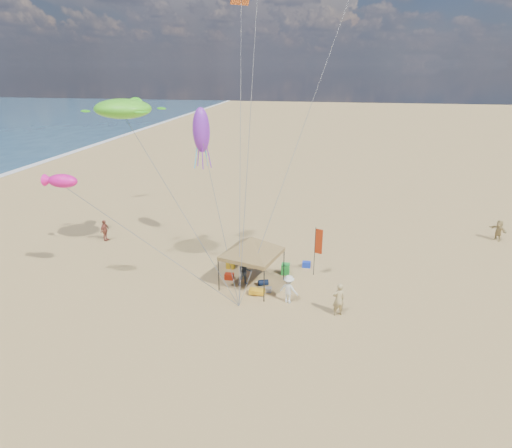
# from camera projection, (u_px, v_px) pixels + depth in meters

# --- Properties ---
(ground) EXTENTS (280.00, 280.00, 0.00)m
(ground) POSITION_uv_depth(u_px,v_px,m) (246.00, 312.00, 23.11)
(ground) COLOR tan
(ground) RESTS_ON ground
(canopy_tent) EXTENTS (5.70, 5.70, 3.65)m
(canopy_tent) POSITION_uv_depth(u_px,v_px,m) (252.00, 239.00, 24.94)
(canopy_tent) COLOR black
(canopy_tent) RESTS_ON ground
(feather_flag) EXTENTS (0.47, 0.19, 3.23)m
(feather_flag) POSITION_uv_depth(u_px,v_px,m) (318.00, 244.00, 26.40)
(feather_flag) COLOR black
(feather_flag) RESTS_ON ground
(cooler_red) EXTENTS (0.54, 0.38, 0.38)m
(cooler_red) POSITION_uv_depth(u_px,v_px,m) (229.00, 276.00, 26.63)
(cooler_red) COLOR #B7260E
(cooler_red) RESTS_ON ground
(cooler_blue) EXTENTS (0.54, 0.38, 0.38)m
(cooler_blue) POSITION_uv_depth(u_px,v_px,m) (306.00, 264.00, 28.22)
(cooler_blue) COLOR #1735BD
(cooler_blue) RESTS_ON ground
(bag_navy) EXTENTS (0.69, 0.54, 0.36)m
(bag_navy) POSITION_uv_depth(u_px,v_px,m) (263.00, 283.00, 25.89)
(bag_navy) COLOR #0B1734
(bag_navy) RESTS_ON ground
(bag_orange) EXTENTS (0.54, 0.69, 0.36)m
(bag_orange) POSITION_uv_depth(u_px,v_px,m) (232.00, 259.00, 29.00)
(bag_orange) COLOR orange
(bag_orange) RESTS_ON ground
(chair_green) EXTENTS (0.50, 0.50, 0.70)m
(chair_green) POSITION_uv_depth(u_px,v_px,m) (285.00, 269.00, 27.23)
(chair_green) COLOR green
(chair_green) RESTS_ON ground
(chair_yellow) EXTENTS (0.50, 0.50, 0.70)m
(chair_yellow) POSITION_uv_depth(u_px,v_px,m) (230.00, 263.00, 28.07)
(chair_yellow) COLOR gold
(chair_yellow) RESTS_ON ground
(crate_grey) EXTENTS (0.34, 0.30, 0.28)m
(crate_grey) POSITION_uv_depth(u_px,v_px,m) (268.00, 290.00, 25.17)
(crate_grey) COLOR slate
(crate_grey) RESTS_ON ground
(beach_cart) EXTENTS (0.90, 0.50, 0.24)m
(beach_cart) POSITION_uv_depth(u_px,v_px,m) (257.00, 291.00, 24.84)
(beach_cart) COLOR gold
(beach_cart) RESTS_ON ground
(person_near_a) EXTENTS (0.81, 0.69, 1.87)m
(person_near_a) POSITION_uv_depth(u_px,v_px,m) (339.00, 299.00, 22.58)
(person_near_a) COLOR tan
(person_near_a) RESTS_ON ground
(person_near_b) EXTENTS (0.99, 0.90, 1.66)m
(person_near_b) POSITION_uv_depth(u_px,v_px,m) (245.00, 272.00, 25.74)
(person_near_b) COLOR #38414D
(person_near_b) RESTS_ON ground
(person_near_c) EXTENTS (1.22, 0.92, 1.67)m
(person_near_c) POSITION_uv_depth(u_px,v_px,m) (289.00, 289.00, 23.80)
(person_near_c) COLOR silver
(person_near_c) RESTS_ON ground
(person_far_a) EXTENTS (0.48, 1.00, 1.65)m
(person_far_a) POSITION_uv_depth(u_px,v_px,m) (105.00, 230.00, 32.27)
(person_far_a) COLOR brown
(person_far_a) RESTS_ON ground
(person_far_c) EXTENTS (1.20, 1.54, 1.63)m
(person_far_c) POSITION_uv_depth(u_px,v_px,m) (499.00, 230.00, 32.34)
(person_far_c) COLOR tan
(person_far_c) RESTS_ON ground
(turtle_kite) EXTENTS (3.76, 3.18, 1.14)m
(turtle_kite) POSITION_uv_depth(u_px,v_px,m) (123.00, 109.00, 25.02)
(turtle_kite) COLOR #53D726
(turtle_kite) RESTS_ON ground
(fish_kite) EXTENTS (1.95, 1.45, 0.78)m
(fish_kite) POSITION_uv_depth(u_px,v_px,m) (63.00, 181.00, 23.96)
(fish_kite) COLOR #F61395
(fish_kite) RESTS_ON ground
(squid_kite) EXTENTS (1.25, 1.25, 2.98)m
(squid_kite) POSITION_uv_depth(u_px,v_px,m) (201.00, 130.00, 28.39)
(squid_kite) COLOR purple
(squid_kite) RESTS_ON ground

